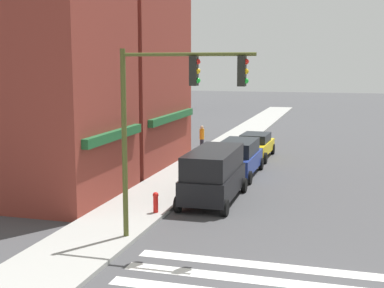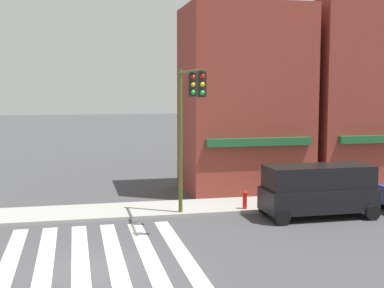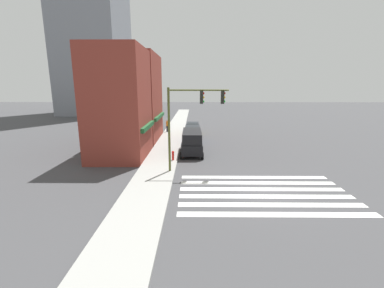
# 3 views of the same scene
# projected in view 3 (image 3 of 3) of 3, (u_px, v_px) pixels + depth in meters

# --- Properties ---
(ground_plane) EXTENTS (200.00, 200.00, 0.00)m
(ground_plane) POSITION_uv_depth(u_px,v_px,m) (264.00, 193.00, 16.45)
(ground_plane) COLOR #424244
(sidewalk_left) EXTENTS (120.00, 3.00, 0.15)m
(sidewalk_left) POSITION_uv_depth(u_px,v_px,m) (147.00, 191.00, 16.50)
(sidewalk_left) COLOR #9E9E99
(sidewalk_left) RESTS_ON ground_plane
(crosswalk_stripes) EXTENTS (6.34, 10.80, 0.01)m
(crosswalk_stripes) POSITION_uv_depth(u_px,v_px,m) (264.00, 193.00, 16.45)
(crosswalk_stripes) COLOR silver
(crosswalk_stripes) RESTS_ON ground_plane
(storefront_row) EXTENTS (15.89, 5.30, 10.53)m
(storefront_row) POSITION_uv_depth(u_px,v_px,m) (131.00, 100.00, 28.42)
(storefront_row) COLOR maroon
(storefront_row) RESTS_ON ground_plane
(tower_distant) EXTENTS (17.78, 14.40, 53.65)m
(tower_distant) POSITION_uv_depth(u_px,v_px,m) (91.00, 0.00, 61.13)
(tower_distant) COLOR gray
(tower_distant) RESTS_ON ground_plane
(traffic_signal) EXTENTS (0.32, 4.56, 6.61)m
(traffic_signal) POSITION_uv_depth(u_px,v_px,m) (190.00, 113.00, 19.31)
(traffic_signal) COLOR #474C1E
(traffic_signal) RESTS_ON ground_plane
(van_black) EXTENTS (5.03, 2.22, 2.34)m
(van_black) POSITION_uv_depth(u_px,v_px,m) (192.00, 141.00, 25.84)
(van_black) COLOR black
(van_black) RESTS_ON ground_plane
(suv_blue) EXTENTS (4.72, 2.12, 1.94)m
(suv_blue) POSITION_uv_depth(u_px,v_px,m) (192.00, 134.00, 31.53)
(suv_blue) COLOR navy
(suv_blue) RESTS_ON ground_plane
(sedan_yellow) EXTENTS (4.45, 2.02, 1.59)m
(sedan_yellow) POSITION_uv_depth(u_px,v_px,m) (193.00, 128.00, 37.11)
(sedan_yellow) COLOR yellow
(sedan_yellow) RESTS_ON ground_plane
(pedestrian_orange_vest) EXTENTS (0.32, 0.32, 1.77)m
(pedestrian_orange_vest) POSITION_uv_depth(u_px,v_px,m) (167.00, 126.00, 37.70)
(pedestrian_orange_vest) COLOR #23232D
(pedestrian_orange_vest) RESTS_ON sidewalk_left
(fire_hydrant) EXTENTS (0.24, 0.24, 0.84)m
(fire_hydrant) POSITION_uv_depth(u_px,v_px,m) (173.00, 155.00, 23.20)
(fire_hydrant) COLOR red
(fire_hydrant) RESTS_ON sidewalk_left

